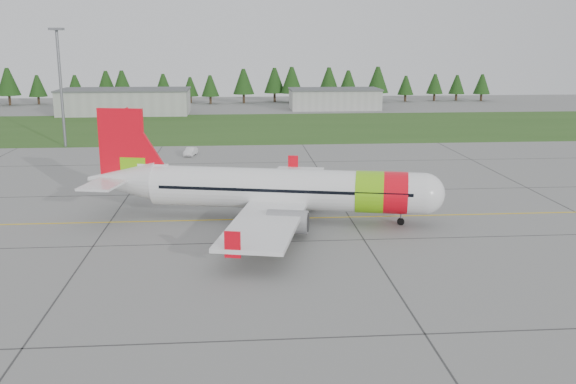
{
  "coord_description": "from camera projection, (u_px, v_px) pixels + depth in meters",
  "views": [
    {
      "loc": [
        -1.73,
        -56.86,
        18.22
      ],
      "look_at": [
        3.17,
        4.32,
        3.73
      ],
      "focal_mm": 40.0,
      "sensor_mm": 36.0,
      "label": 1
    }
  ],
  "objects": [
    {
      "name": "hangar_east",
      "position": [
        334.0,
        100.0,
        175.31
      ],
      "size": [
        24.0,
        12.0,
        5.2
      ],
      "primitive_type": "cube",
      "color": "#A8A8A3",
      "rests_on": "ground"
    },
    {
      "name": "ground",
      "position": [
        258.0,
        242.0,
        59.48
      ],
      "size": [
        320.0,
        320.0,
        0.0
      ],
      "primitive_type": "plane",
      "color": "gray",
      "rests_on": "ground"
    },
    {
      "name": "hangar_west",
      "position": [
        125.0,
        102.0,
        163.18
      ],
      "size": [
        32.0,
        14.0,
        6.0
      ],
      "primitive_type": "cube",
      "color": "#A8A8A3",
      "rests_on": "ground"
    },
    {
      "name": "floodlight_mast",
      "position": [
        61.0,
        90.0,
        110.97
      ],
      "size": [
        0.5,
        0.5,
        20.0
      ],
      "primitive_type": "cylinder",
      "color": "slate",
      "rests_on": "ground"
    },
    {
      "name": "taxi_guideline",
      "position": [
        255.0,
        219.0,
        67.24
      ],
      "size": [
        120.0,
        0.25,
        0.02
      ],
      "primitive_type": "cube",
      "color": "gold",
      "rests_on": "ground"
    },
    {
      "name": "aircraft",
      "position": [
        277.0,
        189.0,
        66.21
      ],
      "size": [
        37.13,
        34.85,
        11.39
      ],
      "rotation": [
        0.0,
        0.0,
        -0.23
      ],
      "color": "white",
      "rests_on": "ground"
    },
    {
      "name": "treeline",
      "position": [
        242.0,
        86.0,
        192.22
      ],
      "size": [
        160.0,
        8.0,
        10.0
      ],
      "primitive_type": null,
      "color": "#1C3F14",
      "rests_on": "ground"
    },
    {
      "name": "service_van",
      "position": [
        190.0,
        143.0,
        104.1
      ],
      "size": [
        1.66,
        1.6,
        4.06
      ],
      "primitive_type": "imported",
      "rotation": [
        0.0,
        0.0,
        -0.21
      ],
      "color": "silver",
      "rests_on": "ground"
    },
    {
      "name": "grass_strip",
      "position": [
        245.0,
        127.0,
        139.03
      ],
      "size": [
        320.0,
        50.0,
        0.03
      ],
      "primitive_type": "cube",
      "color": "#30561E",
      "rests_on": "ground"
    },
    {
      "name": "follow_me_car",
      "position": [
        267.0,
        231.0,
        57.25
      ],
      "size": [
        1.5,
        1.62,
        3.26
      ],
      "primitive_type": "imported",
      "rotation": [
        0.0,
        0.0,
        1.22
      ],
      "color": "#D3CC0B",
      "rests_on": "ground"
    }
  ]
}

